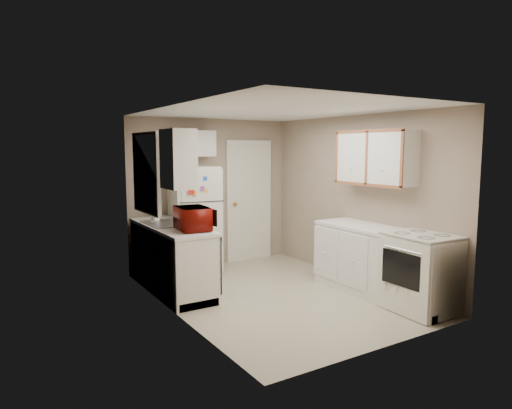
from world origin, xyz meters
TOP-DOWN VIEW (x-y plane):
  - floor at (0.00, 0.00)m, footprint 3.80×3.80m
  - ceiling at (0.00, 0.00)m, footprint 3.80×3.80m
  - wall_left at (-1.40, 0.00)m, footprint 3.80×3.80m
  - wall_right at (1.40, 0.00)m, footprint 3.80×3.80m
  - wall_back at (0.00, 1.90)m, footprint 2.80×2.80m
  - wall_front at (0.00, -1.90)m, footprint 2.80×2.80m
  - left_counter at (-1.10, 0.90)m, footprint 0.60×1.80m
  - dishwasher at (-0.81, 0.30)m, footprint 0.03×0.58m
  - sink at (-1.10, 1.05)m, footprint 0.54×0.74m
  - microwave at (-1.00, 0.40)m, footprint 0.55×0.34m
  - soap_bottle at (-1.15, 1.38)m, footprint 0.11×0.11m
  - window_blinds at (-1.36, 1.05)m, footprint 0.10×0.98m
  - upper_cabinet_left at (-1.25, 0.22)m, footprint 0.30×0.45m
  - refrigerator at (-0.46, 1.60)m, footprint 0.75×0.73m
  - cabinet_over_fridge at (-0.40, 1.75)m, footprint 0.70×0.30m
  - interior_door at (0.70, 1.86)m, footprint 0.86×0.06m
  - right_counter at (1.10, -0.80)m, footprint 0.60×2.00m
  - stove at (1.10, -1.41)m, footprint 0.66×0.80m
  - upper_cabinet_right at (1.25, -0.50)m, footprint 0.30×1.20m

SIDE VIEW (x-z plane):
  - floor at x=0.00m, z-range 0.00..0.00m
  - left_counter at x=-1.10m, z-range 0.00..0.90m
  - right_counter at x=1.10m, z-range 0.00..0.90m
  - stove at x=1.10m, z-range 0.00..0.94m
  - dishwasher at x=-0.81m, z-range 0.13..0.85m
  - refrigerator at x=-0.46m, z-range 0.00..1.66m
  - sink at x=-1.10m, z-range 0.78..0.94m
  - soap_bottle at x=-1.15m, z-range 0.90..1.10m
  - interior_door at x=0.70m, z-range -0.02..2.06m
  - microwave at x=-1.00m, z-range 0.87..1.23m
  - wall_left at x=-1.40m, z-range 1.20..1.20m
  - wall_right at x=1.40m, z-range 1.20..1.20m
  - wall_back at x=0.00m, z-range 1.20..1.20m
  - wall_front at x=0.00m, z-range 1.20..1.20m
  - window_blinds at x=-1.36m, z-range 1.06..2.14m
  - upper_cabinet_left at x=-1.25m, z-range 1.45..2.15m
  - upper_cabinet_right at x=1.25m, z-range 1.45..2.15m
  - cabinet_over_fridge at x=-0.40m, z-range 1.80..2.20m
  - ceiling at x=0.00m, z-range 2.40..2.40m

